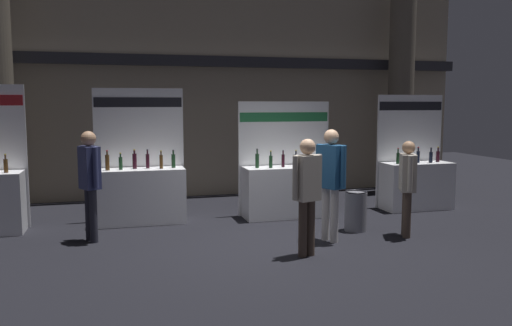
{
  "coord_description": "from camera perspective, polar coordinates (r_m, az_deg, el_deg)",
  "views": [
    {
      "loc": [
        -2.31,
        -7.57,
        2.19
      ],
      "look_at": [
        0.11,
        1.21,
        1.15
      ],
      "focal_mm": 36.41,
      "sensor_mm": 36.0,
      "label": 1
    }
  ],
  "objects": [
    {
      "name": "hall_colonnade",
      "position": [
        12.36,
        -4.67,
        9.43
      ],
      "size": [
        12.58,
        1.3,
        5.74
      ],
      "color": "tan",
      "rests_on": "ground_plane"
    },
    {
      "name": "visitor_1",
      "position": [
        8.58,
        -17.79,
        -1.42
      ],
      "size": [
        0.36,
        0.46,
        1.77
      ],
      "rotation": [
        0.0,
        0.0,
        5.19
      ],
      "color": "#23232D",
      "rests_on": "ground_plane"
    },
    {
      "name": "ground_plane",
      "position": [
        8.21,
        1.53,
        -8.93
      ],
      "size": [
        25.16,
        25.16,
        0.0
      ],
      "primitive_type": "plane",
      "color": "black"
    },
    {
      "name": "trash_bin",
      "position": [
        9.16,
        10.89,
        -5.19
      ],
      "size": [
        0.38,
        0.38,
        0.69
      ],
      "color": "slate",
      "rests_on": "ground_plane"
    },
    {
      "name": "exhibitor_booth_2",
      "position": [
        10.09,
        3.6,
        -2.63
      ],
      "size": [
        1.86,
        0.66,
        2.23
      ],
      "color": "white",
      "rests_on": "ground_plane"
    },
    {
      "name": "visitor_5",
      "position": [
        8.27,
        8.21,
        -1.19
      ],
      "size": [
        0.4,
        0.54,
        1.79
      ],
      "rotation": [
        0.0,
        0.0,
        5.14
      ],
      "color": "silver",
      "rests_on": "ground_plane"
    },
    {
      "name": "exhibitor_booth_1",
      "position": [
        9.77,
        -12.48,
        -2.87
      ],
      "size": [
        1.64,
        0.66,
        2.47
      ],
      "color": "white",
      "rests_on": "ground_plane"
    },
    {
      "name": "exhibitor_booth_3",
      "position": [
        11.32,
        17.13,
        -1.85
      ],
      "size": [
        1.51,
        0.66,
        2.37
      ],
      "color": "white",
      "rests_on": "ground_plane"
    },
    {
      "name": "visitor_0",
      "position": [
        8.85,
        16.31,
        -1.81
      ],
      "size": [
        0.38,
        0.55,
        1.59
      ],
      "rotation": [
        0.0,
        0.0,
        4.3
      ],
      "color": "#47382D",
      "rests_on": "ground_plane"
    },
    {
      "name": "visitor_3",
      "position": [
        7.42,
        5.64,
        -2.67
      ],
      "size": [
        0.49,
        0.34,
        1.7
      ],
      "rotation": [
        0.0,
        0.0,
        0.32
      ],
      "color": "#47382D",
      "rests_on": "ground_plane"
    }
  ]
}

